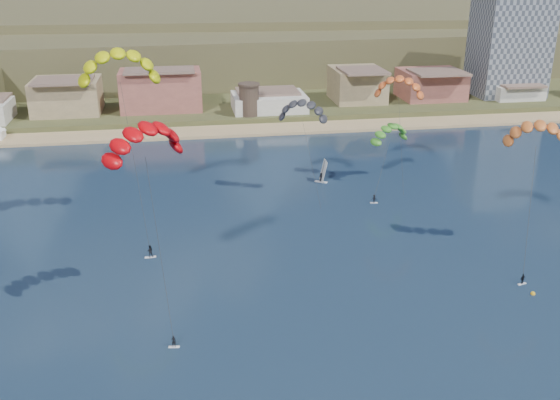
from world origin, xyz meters
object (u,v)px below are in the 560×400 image
object	(u,v)px
kitesurfer_green	(390,130)
windsurfer	(322,175)
kitesurfer_orange	(539,130)
apartment_tower	(510,42)
kitesurfer_yellow	(118,61)
watchtower	(249,99)
kitesurfer_red	(144,135)
buoy	(533,294)

from	to	relation	value
kitesurfer_green	windsurfer	size ratio (longest dim) A/B	3.43
kitesurfer_orange	kitesurfer_green	xyz separation A→B (m)	(-11.06, 32.30, -8.35)
apartment_tower	kitesurfer_yellow	xyz separation A→B (m)	(-107.13, -78.58, 9.47)
apartment_tower	windsurfer	xyz separation A→B (m)	(-71.14, -62.81, -16.40)
apartment_tower	kitesurfer_orange	bearing A→B (deg)	-115.98
watchtower	windsurfer	size ratio (longest dim) A/B	1.92
kitesurfer_orange	windsurfer	size ratio (longest dim) A/B	5.05
kitesurfer_red	buoy	world-z (taller)	kitesurfer_red
kitesurfer_red	windsurfer	world-z (taller)	kitesurfer_red
windsurfer	buoy	xyz separation A→B (m)	(18.23, -47.74, -1.32)
windsurfer	buoy	distance (m)	51.12
apartment_tower	kitesurfer_orange	size ratio (longest dim) A/B	1.42
buoy	kitesurfer_green	bearing A→B (deg)	96.57
windsurfer	kitesurfer_orange	bearing A→B (deg)	-54.78
kitesurfer_red	windsurfer	size ratio (longest dim) A/B	5.84
kitesurfer_green	kitesurfer_yellow	bearing A→B (deg)	-163.92
watchtower	kitesurfer_red	bearing A→B (deg)	-103.59
kitesurfer_green	windsurfer	world-z (taller)	kitesurfer_green
watchtower	kitesurfer_green	distance (m)	55.14
apartment_tower	windsurfer	world-z (taller)	apartment_tower
kitesurfer_yellow	kitesurfer_green	xyz separation A→B (m)	(48.92, 14.10, -16.78)
kitesurfer_orange	watchtower	bearing A→B (deg)	111.64
apartment_tower	kitesurfer_red	bearing A→B (deg)	-133.70
kitesurfer_orange	windsurfer	world-z (taller)	kitesurfer_orange
apartment_tower	windsurfer	bearing A→B (deg)	-138.56
watchtower	kitesurfer_red	distance (m)	97.51
apartment_tower	kitesurfer_orange	distance (m)	107.66
kitesurfer_yellow	kitesurfer_green	world-z (taller)	kitesurfer_yellow
kitesurfer_red	windsurfer	xyz separation A→B (m)	(31.43, 44.50, -22.08)
apartment_tower	windsurfer	distance (m)	96.30
apartment_tower	buoy	size ratio (longest dim) A/B	51.12
kitesurfer_green	buoy	size ratio (longest dim) A/B	24.56
kitesurfer_red	watchtower	bearing A→B (deg)	76.41
windsurfer	buoy	bearing A→B (deg)	-69.11
apartment_tower	kitesurfer_green	xyz separation A→B (m)	(-58.21, -64.48, -7.30)
watchtower	buoy	xyz separation A→B (m)	(27.09, -96.55, -6.26)
watchtower	kitesurfer_yellow	world-z (taller)	kitesurfer_yellow
kitesurfer_orange	windsurfer	bearing A→B (deg)	125.22
kitesurfer_green	buoy	world-z (taller)	kitesurfer_green
kitesurfer_yellow	windsurfer	bearing A→B (deg)	23.66
kitesurfer_red	buoy	bearing A→B (deg)	-3.74
kitesurfer_orange	kitesurfer_green	distance (m)	35.15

